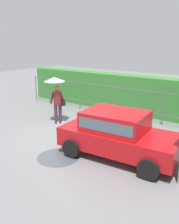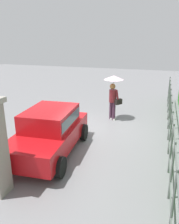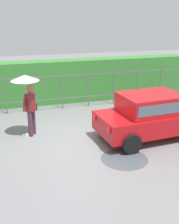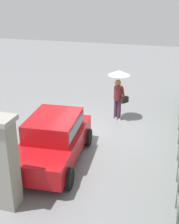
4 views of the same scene
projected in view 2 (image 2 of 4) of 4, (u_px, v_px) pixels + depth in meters
ground_plane at (87, 129)px, 9.58m from camera, size 40.00×40.00×0.00m
car at (50, 130)px, 7.42m from camera, size 3.84×2.10×1.48m
pedestrian at (114, 89)px, 10.28m from camera, size 0.90×0.90×2.07m
fence_section at (170, 119)px, 8.28m from camera, size 11.59×0.05×1.50m
puddle_near at (41, 131)px, 9.34m from camera, size 1.34×1.34×0.00m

